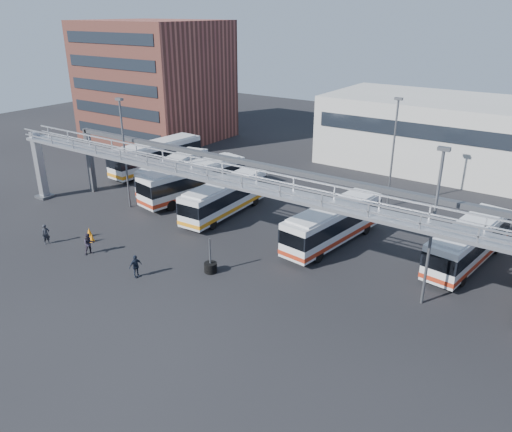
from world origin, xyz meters
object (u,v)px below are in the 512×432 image
Objects in this scene: light_pole_left at (124,148)px; bus_7 at (469,242)px; bus_2 at (194,180)px; pedestrian_b at (89,244)px; bus_0 at (156,155)px; cone_right at (89,232)px; bus_1 at (174,171)px; bus_5 at (333,223)px; light_pole_mid at (434,221)px; tire_stack at (210,267)px; pedestrian_a at (46,234)px; cone_left at (92,238)px; light_pole_back at (393,148)px; bus_3 at (225,196)px; pedestrian_d at (136,266)px.

light_pole_left reaches higher than bus_7.
bus_2 is 6.83× the size of pedestrian_b.
bus_0 is 16.15× the size of cone_right.
bus_0 reaches higher than bus_7.
bus_5 is at bearing -18.95° from bus_1.
light_pole_mid is at bearing -3.55° from bus_2.
bus_0 is 6.85× the size of pedestrian_b.
bus_7 is at bearing 38.36° from tire_stack.
bus_1 reaches higher than pedestrian_b.
cone_left is at bearing -29.65° from pedestrian_a.
bus_1 is at bearing 22.88° from pedestrian_a.
light_pole_left reaches higher than cone_right.
light_pole_left is 3.89× the size of tire_stack.
bus_5 is 4.13× the size of tire_stack.
cone_left is at bearing -128.59° from light_pole_back.
pedestrian_a is at bearing -163.15° from light_pole_mid.
pedestrian_b is 0.65× the size of tire_stack.
bus_3 is at bearing -137.96° from light_pole_back.
bus_3 is 12.00m from cone_left.
light_pole_left is 29.87m from bus_7.
bus_2 is (9.22, -4.12, -0.02)m from bus_0.
bus_1 is at bearing 93.46° from light_pole_left.
cone_left is (9.05, -16.44, -1.59)m from bus_0.
pedestrian_b reaches higher than cone_left.
light_pole_mid is 29.67m from bus_1.
pedestrian_a is 0.96× the size of pedestrian_b.
bus_2 reaches higher than tire_stack.
bus_5 is 19.93m from cone_right.
pedestrian_a is at bearing -143.43° from bus_7.
light_pole_left is at bearing 114.84° from cone_left.
light_pole_back reaches higher than bus_5.
bus_0 is 1.00× the size of bus_2.
pedestrian_a is (6.42, -18.73, -1.12)m from bus_0.
bus_1 is at bearing 160.06° from bus_3.
bus_2 is 15.99m from bus_5.
light_pole_mid is 14.01× the size of cone_right.
light_pole_back is 6.08× the size of pedestrian_d.
tire_stack is (-4.98, -9.20, -1.34)m from bus_5.
bus_0 is 15.47m from bus_3.
bus_7 is 4.08× the size of tire_stack.
pedestrian_d is (10.89, -15.57, -0.91)m from bus_1.
tire_stack is (-5.67, -19.49, -5.28)m from light_pole_back.
light_pole_back reaches higher than cone_right.
bus_7 is at bearing -0.36° from bus_0.
pedestrian_a is at bearing -89.99° from bus_2.
bus_0 reaches higher than pedestrian_b.
bus_0 is 1.11× the size of bus_1.
bus_2 reaches higher than pedestrian_d.
pedestrian_d is at bearing -65.65° from bus_1.
bus_2 is at bearing -18.97° from bus_0.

